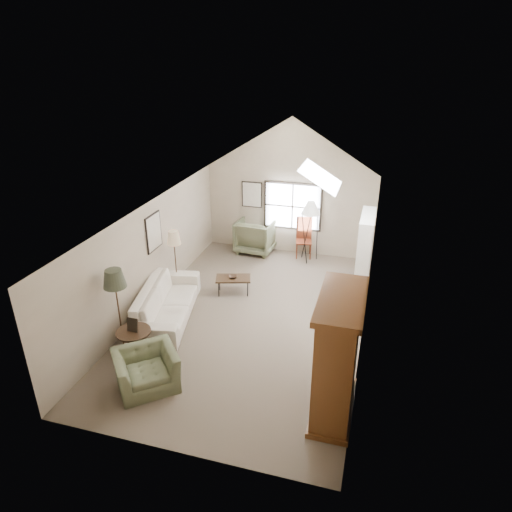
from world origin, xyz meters
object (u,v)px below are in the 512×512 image
(armchair_far, at_px, (256,236))
(side_chair, at_px, (304,238))
(coffee_table, at_px, (233,285))
(side_table, at_px, (135,345))
(armchair_near, at_px, (146,370))
(armoire, at_px, (337,357))
(sofa, at_px, (167,303))

(armchair_far, height_order, side_chair, side_chair)
(armchair_far, height_order, coffee_table, armchair_far)
(side_table, bearing_deg, armchair_near, -47.06)
(armchair_near, distance_m, armchair_far, 6.44)
(armoire, relative_size, armchair_near, 2.02)
(sofa, relative_size, armchair_near, 2.49)
(coffee_table, height_order, side_table, side_table)
(armchair_far, relative_size, coffee_table, 1.29)
(armchair_near, height_order, armchair_far, armchair_far)
(sofa, bearing_deg, coffee_table, -48.05)
(armchair_near, relative_size, side_chair, 0.92)
(sofa, height_order, side_chair, side_chair)
(armoire, distance_m, sofa, 4.52)
(coffee_table, xyz_separation_m, side_table, (-1.00, -3.11, 0.12))
(armoire, relative_size, side_table, 3.24)
(armchair_near, distance_m, side_chair, 6.66)
(armoire, height_order, side_table, armoire)
(side_chair, bearing_deg, armchair_far, 168.66)
(armchair_far, xyz_separation_m, coffee_table, (0.17, -2.70, -0.29))
(armoire, xyz_separation_m, armchair_far, (-3.12, 6.10, -0.59))
(sofa, bearing_deg, side_table, 171.46)
(sofa, distance_m, armchair_near, 2.33)
(armchair_far, bearing_deg, coffee_table, 98.21)
(armchair_far, bearing_deg, sofa, 82.18)
(armoire, distance_m, side_chair, 6.34)
(side_table, bearing_deg, coffee_table, 72.25)
(armoire, height_order, armchair_far, armoire)
(armchair_near, bearing_deg, armoire, -34.88)
(side_chair, bearing_deg, side_table, -122.82)
(sofa, xyz_separation_m, side_chair, (2.39, 4.21, 0.20))
(armoire, height_order, coffee_table, armoire)
(sofa, xyz_separation_m, side_table, (0.10, -1.60, -0.06))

